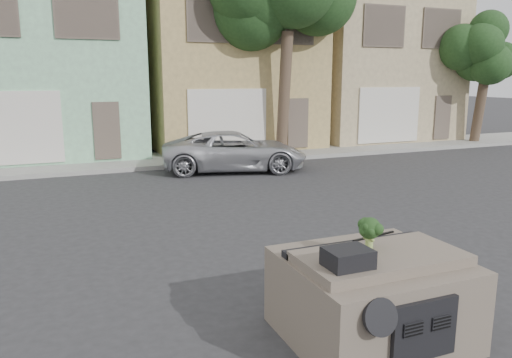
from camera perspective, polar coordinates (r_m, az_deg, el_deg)
ground_plane at (r=8.90m, az=1.47°, el=-8.82°), size 120.00×120.00×0.00m
sidewalk at (r=18.67m, az=-11.77°, el=2.04°), size 40.00×3.00×0.15m
townhouse_mint at (r=22.12m, az=-23.40°, el=12.44°), size 7.20×8.20×7.55m
townhouse_tan at (r=23.32m, az=-4.17°, el=13.25°), size 7.20×8.20×7.55m
townhouse_beige at (r=26.67m, az=11.70°, el=12.84°), size 7.20×8.20×7.55m
silver_pickup at (r=16.81m, az=-2.43°, el=0.97°), size 5.19×3.37×1.33m
tree_near at (r=19.36m, az=3.30°, el=15.00°), size 4.40×4.00×8.50m
tree_far at (r=25.34m, az=24.44°, el=10.37°), size 3.20×3.00×6.00m
car_dashboard at (r=6.27m, az=13.01°, el=-12.65°), size 2.00×1.80×1.12m
instrument_hump at (r=5.45m, az=10.45°, el=-8.84°), size 0.48×0.38×0.20m
wiper_arm at (r=6.51m, az=13.31°, el=-6.37°), size 0.69×0.15×0.02m
broccoli at (r=6.04m, az=12.85°, el=-5.98°), size 0.40×0.40×0.38m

